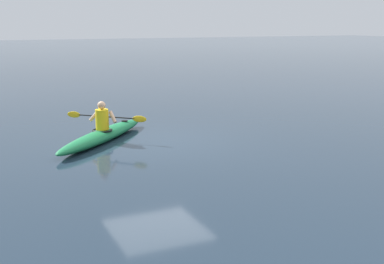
{
  "coord_description": "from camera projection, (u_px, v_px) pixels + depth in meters",
  "views": [
    {
      "loc": [
        4.47,
        11.95,
        3.07
      ],
      "look_at": [
        0.38,
        3.1,
        0.9
      ],
      "focal_mm": 46.44,
      "sensor_mm": 36.0,
      "label": 1
    }
  ],
  "objects": [
    {
      "name": "kayaker",
      "position": [
        102.0,
        118.0,
        12.93
      ],
      "size": [
        1.72,
        1.66,
        0.75
      ],
      "color": "yellow",
      "rests_on": "kayak"
    },
    {
      "name": "ground_plane",
      "position": [
        156.0,
        141.0,
        13.09
      ],
      "size": [
        160.0,
        160.0,
        0.0
      ],
      "primitive_type": "plane",
      "color": "#1E2D3D"
    },
    {
      "name": "kayak",
      "position": [
        103.0,
        135.0,
        13.02
      ],
      "size": [
        3.34,
        3.45,
        0.32
      ],
      "color": "#19723F",
      "rests_on": "ground"
    }
  ]
}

